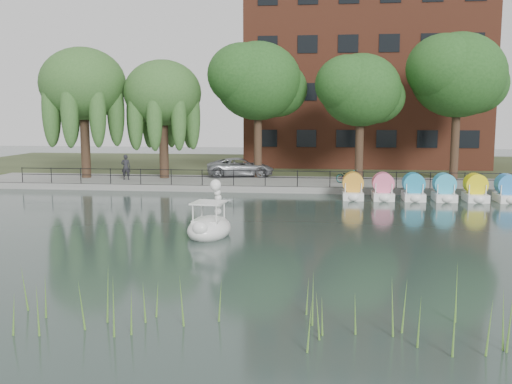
% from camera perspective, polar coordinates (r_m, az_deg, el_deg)
% --- Properties ---
extents(ground_plane, '(120.00, 120.00, 0.00)m').
position_cam_1_polar(ground_plane, '(22.62, -2.44, -4.63)').
color(ground_plane, '#394D48').
extents(promenade, '(40.00, 6.00, 0.40)m').
position_cam_1_polar(promenade, '(38.25, 1.34, 0.83)').
color(promenade, gray).
rests_on(promenade, ground_plane).
extents(kerb, '(40.00, 0.25, 0.40)m').
position_cam_1_polar(kerb, '(35.34, 0.89, 0.24)').
color(kerb, gray).
rests_on(kerb, ground_plane).
extents(land_strip, '(60.00, 22.00, 0.36)m').
position_cam_1_polar(land_strip, '(52.14, 2.77, 2.68)').
color(land_strip, '#47512D').
rests_on(land_strip, ground_plane).
extents(railing, '(32.00, 0.05, 1.00)m').
position_cam_1_polar(railing, '(35.43, 0.93, 1.80)').
color(railing, black).
rests_on(railing, promenade).
extents(apartment_building, '(20.00, 10.07, 18.00)m').
position_cam_1_polar(apartment_building, '(52.08, 10.73, 12.66)').
color(apartment_building, '#4C1E16').
rests_on(apartment_building, land_strip).
extents(willow_left, '(5.88, 5.88, 9.01)m').
position_cam_1_polar(willow_left, '(41.76, -16.92, 10.26)').
color(willow_left, '#473323').
rests_on(willow_left, promenade).
extents(willow_mid, '(5.32, 5.32, 8.15)m').
position_cam_1_polar(willow_mid, '(40.36, -9.32, 9.70)').
color(willow_mid, '#473323').
rests_on(willow_mid, promenade).
extents(broadleaf_center, '(6.00, 6.00, 9.25)m').
position_cam_1_polar(broadleaf_center, '(40.12, 0.19, 10.98)').
color(broadleaf_center, '#473323').
rests_on(broadleaf_center, promenade).
extents(broadleaf_right, '(5.40, 5.40, 8.32)m').
position_cam_1_polar(broadleaf_right, '(39.41, 10.43, 9.92)').
color(broadleaf_right, '#473323').
rests_on(broadleaf_right, promenade).
extents(broadleaf_far, '(6.30, 6.30, 9.71)m').
position_cam_1_polar(broadleaf_far, '(41.37, 19.56, 10.90)').
color(broadleaf_far, '#473323').
rests_on(broadleaf_far, promenade).
extents(minivan, '(3.66, 5.91, 1.53)m').
position_cam_1_polar(minivan, '(40.83, -1.57, 2.63)').
color(minivan, gray).
rests_on(minivan, promenade).
extents(bicycle, '(1.25, 1.81, 1.00)m').
position_cam_1_polar(bicycle, '(37.25, 9.25, 1.62)').
color(bicycle, gray).
rests_on(bicycle, promenade).
extents(pedestrian, '(0.76, 0.55, 1.98)m').
position_cam_1_polar(pedestrian, '(39.79, -12.89, 2.63)').
color(pedestrian, black).
rests_on(pedestrian, promenade).
extents(swan_boat, '(1.94, 2.78, 2.20)m').
position_cam_1_polar(swan_boat, '(22.99, -4.65, -3.22)').
color(swan_boat, white).
rests_on(swan_boat, ground_plane).
extents(pedal_boat_row, '(11.35, 1.70, 1.40)m').
position_cam_1_polar(pedal_boat_row, '(33.86, 18.31, 0.20)').
color(pedal_boat_row, white).
rests_on(pedal_boat_row, ground_plane).
extents(reed_bank, '(24.00, 2.40, 1.20)m').
position_cam_1_polar(reed_bank, '(13.12, -0.33, -11.24)').
color(reed_bank, '#669938').
rests_on(reed_bank, ground_plane).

